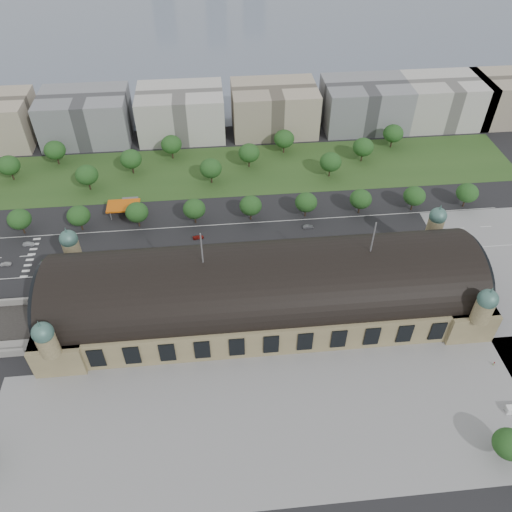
{
  "coord_description": "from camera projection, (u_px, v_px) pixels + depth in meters",
  "views": [
    {
      "loc": [
        -14.47,
        -117.95,
        135.02
      ],
      "look_at": [
        -1.53,
        13.84,
        14.0
      ],
      "focal_mm": 35.0,
      "sensor_mm": 36.0,
      "label": 1
    }
  ],
  "objects": [
    {
      "name": "office_5",
      "position": [
        364.0,
        104.0,
        273.45
      ],
      "size": [
        45.0,
        32.0,
        24.0
      ],
      "primitive_type": "cube",
      "color": "gray",
      "rests_on": "ground"
    },
    {
      "name": "tree_belt_11",
      "position": [
        393.0,
        133.0,
        257.66
      ],
      "size": [
        10.4,
        10.4,
        12.48
      ],
      "color": "#2D2116",
      "rests_on": "ground"
    },
    {
      "name": "traffic_car_6",
      "position": [
        444.0,
        233.0,
        209.71
      ],
      "size": [
        5.12,
        2.54,
        1.39
      ],
      "primitive_type": "imported",
      "rotation": [
        0.0,
        0.0,
        -1.52
      ],
      "color": "silver",
      "rests_on": "ground"
    },
    {
      "name": "tree_row_6",
      "position": [
        306.0,
        202.0,
        214.44
      ],
      "size": [
        9.6,
        9.6,
        11.52
      ],
      "color": "#2D2116",
      "rests_on": "ground"
    },
    {
      "name": "tree_belt_8",
      "position": [
        284.0,
        139.0,
        253.55
      ],
      "size": [
        10.4,
        10.4,
        12.48
      ],
      "color": "#2D2116",
      "rests_on": "ground"
    },
    {
      "name": "parked_car_5",
      "position": [
        188.0,
        273.0,
        191.71
      ],
      "size": [
        6.46,
        5.37,
        1.64
      ],
      "primitive_type": "imported",
      "rotation": [
        0.0,
        0.0,
        -1.03
      ],
      "color": "gray",
      "rests_on": "ground"
    },
    {
      "name": "traffic_car_3",
      "position": [
        198.0,
        237.0,
        207.78
      ],
      "size": [
        4.73,
        2.42,
        1.31
      ],
      "primitive_type": "imported",
      "rotation": [
        0.0,
        0.0,
        1.7
      ],
      "color": "maroon",
      "rests_on": "ground"
    },
    {
      "name": "traffic_car_1",
      "position": [
        29.0,
        244.0,
        204.43
      ],
      "size": [
        4.57,
        1.85,
        1.47
      ],
      "primitive_type": "imported",
      "rotation": [
        0.0,
        0.0,
        1.5
      ],
      "color": "gray",
      "rests_on": "ground"
    },
    {
      "name": "road_slab",
      "position": [
        206.0,
        245.0,
        205.26
      ],
      "size": [
        260.0,
        26.0,
        0.1
      ],
      "primitive_type": "cube",
      "color": "black",
      "rests_on": "ground"
    },
    {
      "name": "office_4",
      "position": [
        274.0,
        109.0,
        269.84
      ],
      "size": [
        45.0,
        32.0,
        24.0
      ],
      "primitive_type": "cube",
      "color": "tan",
      "rests_on": "ground"
    },
    {
      "name": "tree_belt_9",
      "position": [
        331.0,
        162.0,
        237.29
      ],
      "size": [
        10.4,
        10.4,
        12.48
      ],
      "color": "#2D2116",
      "rests_on": "ground"
    },
    {
      "name": "tree_row_3",
      "position": [
        137.0,
        212.0,
        209.25
      ],
      "size": [
        9.6,
        9.6,
        11.52
      ],
      "color": "#2D2116",
      "rests_on": "ground"
    },
    {
      "name": "pedestrian_0",
      "position": [
        494.0,
        364.0,
        160.86
      ],
      "size": [
        0.88,
        0.65,
        1.62
      ],
      "primitive_type": "imported",
      "rotation": [
        0.0,
        0.0,
        -0.27
      ],
      "color": "gray",
      "rests_on": "ground"
    },
    {
      "name": "tree_belt_6",
      "position": [
        211.0,
        168.0,
        233.18
      ],
      "size": [
        10.4,
        10.4,
        12.48
      ],
      "color": "#2D2116",
      "rests_on": "ground"
    },
    {
      "name": "tree_row_4",
      "position": [
        194.0,
        209.0,
        210.98
      ],
      "size": [
        9.6,
        9.6,
        11.52
      ],
      "color": "#2D2116",
      "rests_on": "ground"
    },
    {
      "name": "tree_row_8",
      "position": [
        414.0,
        196.0,
        217.91
      ],
      "size": [
        9.6,
        9.6,
        11.52
      ],
      "color": "#2D2116",
      "rests_on": "ground"
    },
    {
      "name": "parked_car_3",
      "position": [
        144.0,
        276.0,
        190.51
      ],
      "size": [
        5.12,
        3.47,
        1.62
      ],
      "primitive_type": "imported",
      "rotation": [
        0.0,
        0.0,
        -1.21
      ],
      "color": "#575B5F",
      "rests_on": "ground"
    },
    {
      "name": "bus_west",
      "position": [
        231.0,
        258.0,
        196.85
      ],
      "size": [
        11.31,
        3.52,
        3.1
      ],
      "primitive_type": "imported",
      "rotation": [
        0.0,
        0.0,
        1.49
      ],
      "color": "#C4431F",
      "rests_on": "ground"
    },
    {
      "name": "bus_mid",
      "position": [
        265.0,
        250.0,
        200.66
      ],
      "size": [
        11.4,
        3.37,
        3.13
      ],
      "primitive_type": "imported",
      "rotation": [
        0.0,
        0.0,
        1.64
      ],
      "color": "silver",
      "rests_on": "ground"
    },
    {
      "name": "tree_row_1",
      "position": [
        19.0,
        219.0,
        205.78
      ],
      "size": [
        9.6,
        9.6,
        11.52
      ],
      "color": "#2D2116",
      "rests_on": "ground"
    },
    {
      "name": "tree_row_9",
      "position": [
        467.0,
        193.0,
        219.64
      ],
      "size": [
        9.6,
        9.6,
        11.52
      ],
      "color": "#2D2116",
      "rests_on": "ground"
    },
    {
      "name": "tree_row_5",
      "position": [
        251.0,
        206.0,
        212.71
      ],
      "size": [
        9.6,
        9.6,
        11.52
      ],
      "color": "#2D2116",
      "rests_on": "ground"
    },
    {
      "name": "office_2",
      "position": [
        86.0,
        117.0,
        262.62
      ],
      "size": [
        45.0,
        32.0,
        24.0
      ],
      "primitive_type": "cube",
      "color": "gray",
      "rests_on": "ground"
    },
    {
      "name": "lake",
      "position": [
        223.0,
        30.0,
        397.71
      ],
      "size": [
        700.0,
        320.0,
        0.08
      ],
      "primitive_type": "cube",
      "color": "slate",
      "rests_on": "ground"
    },
    {
      "name": "traffic_car_0",
      "position": [
        6.0,
        264.0,
        195.72
      ],
      "size": [
        4.28,
        1.83,
        1.44
      ],
      "primitive_type": "imported",
      "rotation": [
        0.0,
        0.0,
        -1.6
      ],
      "color": "silver",
      "rests_on": "ground"
    },
    {
      "name": "tree_plaza_s",
      "position": [
        509.0,
        444.0,
        134.44
      ],
      "size": [
        9.0,
        9.0,
        10.64
      ],
      "color": "#2D2116",
      "rests_on": "ground"
    },
    {
      "name": "tree_belt_10",
      "position": [
        363.0,
        147.0,
        247.48
      ],
      "size": [
        10.4,
        10.4,
        12.48
      ],
      "color": "#2D2116",
      "rests_on": "ground"
    },
    {
      "name": "parked_car_4",
      "position": [
        124.0,
        278.0,
        190.08
      ],
      "size": [
        4.08,
        2.77,
        1.27
      ],
      "primitive_type": "imported",
      "rotation": [
        0.0,
        0.0,
        -1.16
      ],
      "color": "silver",
      "rests_on": "ground"
    },
    {
      "name": "petrol_station",
      "position": [
        127.0,
        204.0,
        220.86
      ],
      "size": [
        14.0,
        13.0,
        5.05
      ],
      "color": "#CC590C",
      "rests_on": "ground"
    },
    {
      "name": "tree_row_2",
      "position": [
        79.0,
        216.0,
        207.51
      ],
      "size": [
        9.6,
        9.6,
        11.52
      ],
      "color": "#2D2116",
      "rests_on": "ground"
    },
    {
      "name": "parked_car_1",
      "position": [
        105.0,
        279.0,
        189.53
      ],
      "size": [
        5.38,
        4.4,
        1.36
      ],
      "primitive_type": "imported",
      "rotation": [
        0.0,
        0.0,
        -1.05
      ],
      "color": "#9C2513",
      "rests_on": "ground"
    },
    {
      "name": "grass_belt",
      "position": [
        213.0,
        171.0,
        246.02
      ],
      "size": [
        300.0,
        45.0,
        0.1
      ],
      "primitive_type": "cube",
      "color": "#2A4B1E",
      "rests_on": "ground"
    },
    {
      "name": "tree_belt_4",
      "position": [
        131.0,
        159.0,
        239.25
      ],
      "size": [
        10.4,
        10.4,
        12.48
      ],
      "color": "#2D2116",
      "rests_on": "ground"
    },
    {
      "name": "plaza_south",
      "position": [
        314.0,
        420.0,
        147.18
      ],
      "size": [
        190.0,
        48.0,
        0.12
      ],
      "primitive_type": "cube",
      "color": "gray",
      "rests_on": "ground"
    },
    {
      "name": "tree_belt_3",
      "position": [
        87.0,
        175.0,
        229.06
      ],
      "size": [
        10.4,
        10.4,
        12.48
      ],
      "color": "#2D2116",
      "rests_on": "ground"
    },
    {
      "name": "traffic_car_4",
      "position": [
        268.0,
        246.0,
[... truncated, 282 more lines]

